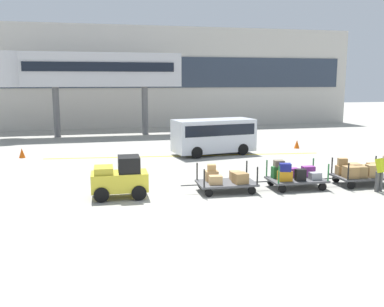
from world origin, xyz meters
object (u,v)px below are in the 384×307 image
object	(u,v)px
baggage_tug	(120,178)
safety_cone_far	(297,144)
safety_cone_near	(22,153)
baggage_cart_tail	(360,172)
baggage_cart_lead	(226,180)
baggage_handler	(381,171)
baggage_cart_middle	(294,175)
shuttle_van	(214,134)

from	to	relation	value
baggage_tug	safety_cone_far	xyz separation A→B (m)	(12.01, 9.32, -0.48)
safety_cone_near	baggage_cart_tail	bearing A→B (deg)	-33.82
baggage_cart_tail	safety_cone_far	size ratio (longest dim) A/B	5.49
safety_cone_near	baggage_cart_lead	bearing A→B (deg)	-47.39
baggage_handler	safety_cone_far	xyz separation A→B (m)	(1.87, 10.86, -0.59)
baggage_cart_lead	baggage_tug	bearing A→B (deg)	178.44
baggage_cart_middle	baggage_handler	distance (m)	3.37
baggage_cart_middle	shuttle_van	xyz separation A→B (m)	(-0.98, 8.57, 0.69)
safety_cone_far	safety_cone_near	bearing A→B (deg)	178.52
baggage_tug	baggage_cart_tail	bearing A→B (deg)	-1.64
baggage_cart_middle	shuttle_van	size ratio (longest dim) A/B	0.60
baggage_cart_tail	baggage_cart_middle	bearing A→B (deg)	178.40
baggage_tug	baggage_cart_tail	distance (m)	10.07
baggage_cart_middle	baggage_cart_tail	bearing A→B (deg)	-1.60
baggage_handler	safety_cone_near	world-z (taller)	baggage_handler
baggage_cart_tail	safety_cone_near	size ratio (longest dim) A/B	5.49
baggage_cart_middle	safety_cone_near	distance (m)	15.60
baggage_cart_middle	baggage_handler	world-z (taller)	baggage_handler
safety_cone_far	baggage_cart_tail	bearing A→B (deg)	-101.47
baggage_tug	baggage_cart_lead	size ratio (longest dim) A/B	0.71
baggage_cart_middle	baggage_cart_tail	xyz separation A→B (m)	(2.99, -0.08, 0.01)
safety_cone_near	safety_cone_far	bearing A→B (deg)	-1.48
baggage_cart_middle	baggage_handler	bearing A→B (deg)	-23.44
baggage_handler	shuttle_van	distance (m)	10.71
safety_cone_far	baggage_tug	bearing A→B (deg)	-142.20
baggage_cart_middle	safety_cone_near	world-z (taller)	baggage_cart_middle
baggage_tug	safety_cone_near	xyz separation A→B (m)	(-4.93, 9.76, -0.48)
baggage_handler	baggage_cart_middle	bearing A→B (deg)	156.56
baggage_cart_tail	safety_cone_far	xyz separation A→B (m)	(1.95, 9.61, -0.28)
baggage_cart_tail	baggage_handler	distance (m)	1.29
baggage_cart_lead	baggage_handler	xyz separation A→B (m)	(6.00, -1.43, 0.37)
baggage_tug	baggage_cart_middle	size ratio (longest dim) A/B	0.71
baggage_tug	safety_cone_near	world-z (taller)	baggage_tug
baggage_cart_lead	safety_cone_far	world-z (taller)	baggage_cart_lead
baggage_cart_lead	baggage_handler	size ratio (longest dim) A/B	1.93
baggage_tug	baggage_handler	distance (m)	10.26
baggage_tug	baggage_cart_middle	distance (m)	7.07
shuttle_van	safety_cone_near	size ratio (longest dim) A/B	9.17
baggage_cart_lead	safety_cone_far	bearing A→B (deg)	50.18
baggage_cart_middle	safety_cone_far	bearing A→B (deg)	62.57
baggage_cart_tail	baggage_handler	size ratio (longest dim) A/B	1.93
baggage_cart_middle	baggage_tug	bearing A→B (deg)	178.34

